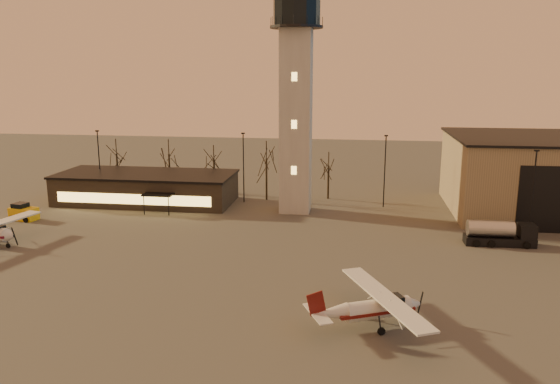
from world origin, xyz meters
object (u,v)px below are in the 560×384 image
(fuel_truck, at_px, (499,235))
(service_cart, at_px, (23,213))
(terminal, at_px, (146,188))
(cessna_front, at_px, (379,311))
(control_tower, at_px, (296,90))

(fuel_truck, height_order, service_cart, fuel_truck)
(terminal, xyz_separation_m, fuel_truck, (45.90, -13.53, -1.07))
(cessna_front, height_order, fuel_truck, cessna_front)
(service_cart, bearing_deg, terminal, 54.11)
(control_tower, height_order, fuel_truck, control_tower)
(terminal, relative_size, service_cart, 6.85)
(fuel_truck, xyz_separation_m, service_cart, (-57.97, 2.08, -0.26))
(terminal, distance_m, fuel_truck, 47.87)
(cessna_front, bearing_deg, fuel_truck, 32.84)
(control_tower, relative_size, terminal, 1.28)
(control_tower, bearing_deg, fuel_truck, -25.79)
(cessna_front, height_order, service_cart, cessna_front)
(terminal, distance_m, service_cart, 16.70)
(control_tower, height_order, terminal, control_tower)
(terminal, bearing_deg, fuel_truck, -16.43)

